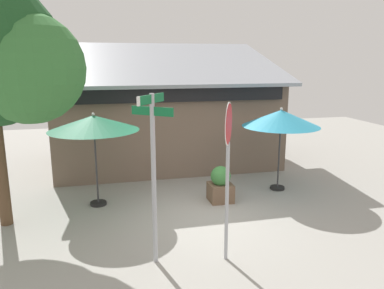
{
  "coord_description": "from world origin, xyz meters",
  "views": [
    {
      "loc": [
        -2.35,
        -8.53,
        3.88
      ],
      "look_at": [
        -0.02,
        1.2,
        1.6
      ],
      "focal_mm": 34.99,
      "sensor_mm": 36.0,
      "label": 1
    }
  ],
  "objects_px": {
    "patio_umbrella_teal_center": "(281,119)",
    "sidewalk_planter": "(221,185)",
    "patio_umbrella_forest_green_left": "(94,124)",
    "stop_sign": "(228,152)",
    "street_sign_post": "(153,164)"
  },
  "relations": [
    {
      "from": "street_sign_post",
      "to": "sidewalk_planter",
      "type": "xyz_separation_m",
      "value": [
        2.22,
        2.78,
        -1.52
      ]
    },
    {
      "from": "street_sign_post",
      "to": "patio_umbrella_forest_green_left",
      "type": "bearing_deg",
      "value": 108.66
    },
    {
      "from": "street_sign_post",
      "to": "stop_sign",
      "type": "xyz_separation_m",
      "value": [
        1.37,
        -0.23,
        0.2
      ]
    },
    {
      "from": "patio_umbrella_teal_center",
      "to": "sidewalk_planter",
      "type": "xyz_separation_m",
      "value": [
        -2.0,
        -0.53,
        -1.71
      ]
    },
    {
      "from": "sidewalk_planter",
      "to": "patio_umbrella_forest_green_left",
      "type": "bearing_deg",
      "value": 171.38
    },
    {
      "from": "patio_umbrella_teal_center",
      "to": "street_sign_post",
      "type": "bearing_deg",
      "value": -141.86
    },
    {
      "from": "patio_umbrella_forest_green_left",
      "to": "sidewalk_planter",
      "type": "xyz_separation_m",
      "value": [
        3.33,
        -0.5,
        -1.78
      ]
    },
    {
      "from": "patio_umbrella_forest_green_left",
      "to": "patio_umbrella_teal_center",
      "type": "distance_m",
      "value": 5.33
    },
    {
      "from": "street_sign_post",
      "to": "patio_umbrella_teal_center",
      "type": "relative_size",
      "value": 1.31
    },
    {
      "from": "patio_umbrella_teal_center",
      "to": "patio_umbrella_forest_green_left",
      "type": "bearing_deg",
      "value": -179.72
    },
    {
      "from": "stop_sign",
      "to": "sidewalk_planter",
      "type": "bearing_deg",
      "value": 74.27
    },
    {
      "from": "stop_sign",
      "to": "street_sign_post",
      "type": "bearing_deg",
      "value": 170.69
    },
    {
      "from": "street_sign_post",
      "to": "patio_umbrella_forest_green_left",
      "type": "height_order",
      "value": "street_sign_post"
    },
    {
      "from": "stop_sign",
      "to": "patio_umbrella_forest_green_left",
      "type": "bearing_deg",
      "value": 125.27
    },
    {
      "from": "street_sign_post",
      "to": "sidewalk_planter",
      "type": "relative_size",
      "value": 3.27
    }
  ]
}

